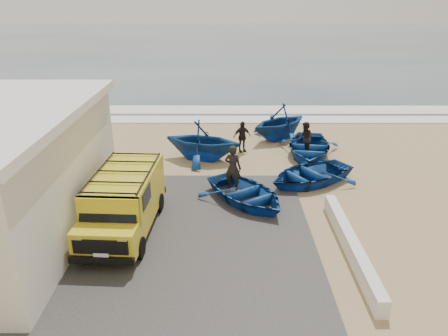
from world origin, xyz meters
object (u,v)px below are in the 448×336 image
object	(u,v)px
van	(124,200)
fisherman_middle	(305,139)
boat_far_left	(280,122)
fisherman_back	(242,137)
boat_mid_left	(202,140)
boat_near_right	(309,174)
boat_near_left	(246,194)
fisherman_front	(233,168)
parapet	(351,245)
boat_mid_right	(309,147)

from	to	relation	value
van	fisherman_middle	distance (m)	10.32
boat_far_left	fisherman_back	bearing A→B (deg)	-85.83
boat_mid_left	boat_near_right	bearing A→B (deg)	-104.00
fisherman_back	boat_mid_left	bearing A→B (deg)	-170.56
boat_near_left	fisherman_front	distance (m)	1.42
parapet	van	distance (m)	7.44
parapet	van	world-z (taller)	van
parapet	boat_mid_left	size ratio (longest dim) A/B	1.64
parapet	boat_near_left	world-z (taller)	boat_near_left
boat_far_left	fisherman_back	size ratio (longest dim) A/B	2.34
boat_near_left	boat_mid_left	xyz separation A→B (m)	(-1.88, 4.68, 0.56)
boat_near_left	fisherman_front	size ratio (longest dim) A/B	2.03
boat_near_left	boat_near_right	size ratio (longest dim) A/B	0.98
boat_near_left	fisherman_middle	world-z (taller)	fisherman_middle
boat_mid_left	fisherman_back	xyz separation A→B (m)	(1.93, 1.12, -0.18)
boat_near_left	boat_mid_right	size ratio (longest dim) A/B	0.91
parapet	fisherman_front	xyz separation A→B (m)	(-3.57, 4.64, 0.68)
boat_mid_left	fisherman_front	size ratio (longest dim) A/B	1.91
parapet	van	bearing A→B (deg)	168.70
boat_mid_left	boat_far_left	size ratio (longest dim) A/B	1.00
boat_mid_left	fisherman_front	world-z (taller)	boat_mid_left
boat_near_left	boat_near_right	bearing A→B (deg)	-0.66
boat_mid_right	fisherman_middle	distance (m)	0.47
fisherman_middle	boat_near_left	bearing A→B (deg)	-31.83
fisherman_middle	fisherman_back	distance (m)	3.10
fisherman_middle	parapet	bearing A→B (deg)	-1.71
parapet	boat_far_left	bearing A→B (deg)	94.68
van	boat_mid_right	distance (m)	10.34
boat_near_right	boat_mid_left	bearing A→B (deg)	-152.67
van	fisherman_back	world-z (taller)	van
boat_mid_left	fisherman_middle	world-z (taller)	boat_mid_left
boat_near_left	boat_near_right	world-z (taller)	boat_near_right
van	boat_far_left	bearing A→B (deg)	60.39
van	boat_mid_right	size ratio (longest dim) A/B	1.15
boat_mid_right	boat_mid_left	bearing A→B (deg)	-164.80
boat_near_left	fisherman_front	world-z (taller)	fisherman_front
parapet	van	xyz separation A→B (m)	(-7.25, 1.45, 0.84)
parapet	fisherman_front	size ratio (longest dim) A/B	3.13
boat_near_right	fisherman_back	size ratio (longest dim) A/B	2.53
parapet	fisherman_middle	bearing A→B (deg)	89.77
boat_near_right	fisherman_front	size ratio (longest dim) A/B	2.08
boat_near_left	fisherman_back	xyz separation A→B (m)	(0.05, 5.80, 0.38)
parapet	boat_mid_right	xyz separation A→B (m)	(0.22, 8.57, 0.17)
boat_near_right	boat_far_left	distance (m)	5.99
van	fisherman_middle	xyz separation A→B (m)	(7.29, 7.31, -0.28)
boat_near_right	fisherman_middle	bearing A→B (deg)	142.32
boat_mid_right	parapet	bearing A→B (deg)	-81.38
fisherman_middle	fisherman_back	world-z (taller)	fisherman_middle
fisherman_front	fisherman_back	size ratio (longest dim) A/B	1.22
boat_mid_right	fisherman_front	bearing A→B (deg)	-123.86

